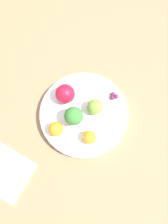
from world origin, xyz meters
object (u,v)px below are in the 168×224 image
(orange_front, at_px, (56,129))
(napkin, at_px, (3,171))
(broccoli, at_px, (74,116))
(apple_green, at_px, (65,94))
(apple_red, at_px, (95,107))
(orange_back, at_px, (89,137))
(bowl, at_px, (84,114))
(grape_cluster, at_px, (114,96))

(orange_front, bearing_deg, napkin, -141.24)
(broccoli, bearing_deg, apple_green, 113.03)
(broccoli, distance_m, orange_front, 0.06)
(apple_red, distance_m, apple_green, 0.10)
(orange_front, height_order, orange_back, orange_front)
(bowl, xyz_separation_m, apple_green, (-0.06, 0.05, 0.04))
(apple_red, relative_size, napkin, 0.24)
(orange_front, relative_size, grape_cluster, 1.64)
(apple_green, distance_m, orange_front, 0.11)
(bowl, distance_m, orange_front, 0.10)
(orange_front, bearing_deg, orange_back, -11.24)
(broccoli, distance_m, napkin, 0.26)
(apple_green, xyz_separation_m, napkin, (-0.17, -0.23, -0.06))
(apple_red, xyz_separation_m, grape_cluster, (0.06, 0.04, -0.02))
(grape_cluster, bearing_deg, apple_red, -143.19)
(broccoli, bearing_deg, orange_front, -143.74)
(apple_green, relative_size, grape_cluster, 2.24)
(apple_red, relative_size, apple_green, 0.81)
(broccoli, xyz_separation_m, napkin, (-0.20, -0.16, -0.06))
(grape_cluster, xyz_separation_m, napkin, (-0.32, -0.23, -0.03))
(bowl, relative_size, broccoli, 4.10)
(napkin, bearing_deg, apple_red, 36.41)
(apple_red, bearing_deg, orange_front, -147.09)
(orange_back, distance_m, grape_cluster, 0.15)
(broccoli, relative_size, apple_green, 1.12)
(orange_front, bearing_deg, broccoli, 36.26)
(apple_red, height_order, grape_cluster, apple_red)
(orange_back, bearing_deg, apple_red, 81.60)
(apple_red, distance_m, napkin, 0.33)
(apple_green, distance_m, napkin, 0.29)
(broccoli, xyz_separation_m, grape_cluster, (0.12, 0.08, -0.03))
(broccoli, distance_m, grape_cluster, 0.14)
(bowl, bearing_deg, apple_red, 22.30)
(grape_cluster, bearing_deg, napkin, -143.52)
(orange_front, xyz_separation_m, orange_back, (0.10, -0.02, -0.00))
(orange_back, bearing_deg, grape_cluster, 62.05)
(bowl, xyz_separation_m, grape_cluster, (0.09, 0.06, 0.02))
(bowl, bearing_deg, orange_back, -76.56)
(broccoli, xyz_separation_m, apple_red, (0.06, 0.03, -0.01))
(orange_front, bearing_deg, apple_green, 79.38)
(apple_green, bearing_deg, grape_cluster, 3.02)
(grape_cluster, bearing_deg, apple_green, -176.98)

